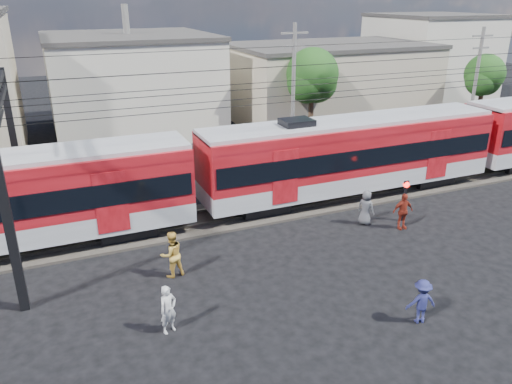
# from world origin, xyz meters

# --- Properties ---
(ground) EXTENTS (120.00, 120.00, 0.00)m
(ground) POSITION_xyz_m (0.00, 0.00, 0.00)
(ground) COLOR black
(ground) RESTS_ON ground
(track_bed) EXTENTS (70.00, 3.40, 0.12)m
(track_bed) POSITION_xyz_m (0.00, 8.00, 0.06)
(track_bed) COLOR #2D2823
(track_bed) RESTS_ON ground
(rail_near) EXTENTS (70.00, 0.12, 0.12)m
(rail_near) POSITION_xyz_m (0.00, 7.25, 0.18)
(rail_near) COLOR #59544C
(rail_near) RESTS_ON track_bed
(rail_far) EXTENTS (70.00, 0.12, 0.12)m
(rail_far) POSITION_xyz_m (0.00, 8.75, 0.18)
(rail_far) COLOR #59544C
(rail_far) RESTS_ON track_bed
(commuter_train) EXTENTS (50.30, 3.08, 4.17)m
(commuter_train) POSITION_xyz_m (6.06, 8.00, 2.40)
(commuter_train) COLOR black
(commuter_train) RESTS_ON ground
(catenary) EXTENTS (70.00, 9.30, 7.52)m
(catenary) POSITION_xyz_m (-8.65, 8.00, 5.14)
(catenary) COLOR black
(catenary) RESTS_ON ground
(building_midwest) EXTENTS (12.24, 12.24, 7.30)m
(building_midwest) POSITION_xyz_m (-2.00, 27.00, 3.66)
(building_midwest) COLOR beige
(building_midwest) RESTS_ON ground
(building_mideast) EXTENTS (16.32, 10.20, 6.30)m
(building_mideast) POSITION_xyz_m (14.00, 24.00, 3.16)
(building_mideast) COLOR tan
(building_mideast) RESTS_ON ground
(building_east) EXTENTS (10.20, 10.20, 8.30)m
(building_east) POSITION_xyz_m (28.00, 28.00, 4.16)
(building_east) COLOR beige
(building_east) RESTS_ON ground
(utility_pole_mid) EXTENTS (1.80, 0.24, 8.50)m
(utility_pole_mid) POSITION_xyz_m (6.00, 15.00, 4.53)
(utility_pole_mid) COLOR slate
(utility_pole_mid) RESTS_ON ground
(utility_pole_east) EXTENTS (1.80, 0.24, 8.00)m
(utility_pole_east) POSITION_xyz_m (20.00, 14.00, 4.28)
(utility_pole_east) COLOR slate
(utility_pole_east) RESTS_ON ground
(tree_near) EXTENTS (3.82, 3.64, 6.72)m
(tree_near) POSITION_xyz_m (9.19, 18.09, 4.66)
(tree_near) COLOR #382619
(tree_near) RESTS_ON ground
(tree_far) EXTENTS (3.36, 3.12, 5.76)m
(tree_far) POSITION_xyz_m (24.19, 17.09, 3.99)
(tree_far) COLOR #382619
(tree_far) RESTS_ON ground
(pedestrian_a) EXTENTS (0.70, 0.60, 1.64)m
(pedestrian_a) POSITION_xyz_m (-5.72, 0.35, 0.82)
(pedestrian_a) COLOR silver
(pedestrian_a) RESTS_ON ground
(pedestrian_b) EXTENTS (1.02, 0.87, 1.84)m
(pedestrian_b) POSITION_xyz_m (-4.79, 3.63, 0.92)
(pedestrian_b) COLOR gold
(pedestrian_b) RESTS_ON ground
(pedestrian_c) EXTENTS (1.11, 0.79, 1.55)m
(pedestrian_c) POSITION_xyz_m (1.96, -2.36, 0.78)
(pedestrian_c) COLOR navy
(pedestrian_c) RESTS_ON ground
(pedestrian_d) EXTENTS (1.04, 0.52, 1.72)m
(pedestrian_d) POSITION_xyz_m (5.92, 3.62, 0.86)
(pedestrian_d) COLOR maroon
(pedestrian_d) RESTS_ON ground
(pedestrian_e) EXTENTS (0.85, 0.96, 1.65)m
(pedestrian_e) POSITION_xyz_m (4.66, 4.69, 0.83)
(pedestrian_e) COLOR #4E4F53
(pedestrian_e) RESTS_ON ground
(car_silver) EXTENTS (3.91, 1.80, 1.30)m
(car_silver) POSITION_xyz_m (19.56, 13.57, 0.65)
(car_silver) COLOR silver
(car_silver) RESTS_ON ground
(crossing_signal) EXTENTS (0.29, 0.29, 2.01)m
(crossing_signal) POSITION_xyz_m (6.52, 4.30, 1.40)
(crossing_signal) COLOR black
(crossing_signal) RESTS_ON ground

